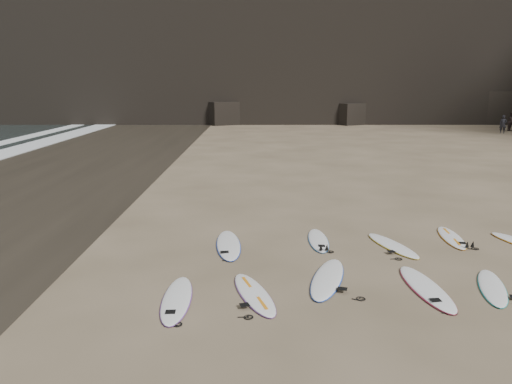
{
  "coord_description": "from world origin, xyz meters",
  "views": [
    {
      "loc": [
        -2.41,
        -10.61,
        4.47
      ],
      "look_at": [
        -2.34,
        2.97,
        1.5
      ],
      "focal_mm": 35.0,
      "sensor_mm": 36.0,
      "label": 1
    }
  ],
  "objects_px": {
    "surfboard_1": "(254,293)",
    "surfboard_2": "(328,278)",
    "surfboard_0": "(177,299)",
    "surfboard_3": "(426,287)",
    "person_a": "(503,124)",
    "surfboard_4": "(492,287)",
    "surfboard_5": "(228,244)",
    "person_b": "(512,121)",
    "surfboard_6": "(318,240)",
    "surfboard_8": "(451,237)",
    "surfboard_7": "(392,245)"
  },
  "relations": [
    {
      "from": "surfboard_1",
      "to": "surfboard_6",
      "type": "height_order",
      "value": "surfboard_1"
    },
    {
      "from": "surfboard_4",
      "to": "surfboard_5",
      "type": "xyz_separation_m",
      "value": [
        -6.02,
        2.99,
        0.01
      ]
    },
    {
      "from": "surfboard_0",
      "to": "surfboard_6",
      "type": "bearing_deg",
      "value": 47.32
    },
    {
      "from": "person_a",
      "to": "surfboard_2",
      "type": "bearing_deg",
      "value": -92.09
    },
    {
      "from": "surfboard_3",
      "to": "surfboard_1",
      "type": "bearing_deg",
      "value": 179.82
    },
    {
      "from": "surfboard_3",
      "to": "surfboard_4",
      "type": "distance_m",
      "value": 1.49
    },
    {
      "from": "surfboard_4",
      "to": "person_b",
      "type": "bearing_deg",
      "value": 80.11
    },
    {
      "from": "surfboard_6",
      "to": "person_a",
      "type": "height_order",
      "value": "person_a"
    },
    {
      "from": "surfboard_6",
      "to": "surfboard_2",
      "type": "bearing_deg",
      "value": -91.81
    },
    {
      "from": "surfboard_3",
      "to": "surfboard_4",
      "type": "relative_size",
      "value": 1.19
    },
    {
      "from": "surfboard_0",
      "to": "surfboard_3",
      "type": "xyz_separation_m",
      "value": [
        5.44,
        0.56,
        0.0
      ]
    },
    {
      "from": "surfboard_3",
      "to": "surfboard_5",
      "type": "relative_size",
      "value": 0.98
    },
    {
      "from": "surfboard_2",
      "to": "surfboard_6",
      "type": "bearing_deg",
      "value": 103.76
    },
    {
      "from": "surfboard_0",
      "to": "surfboard_7",
      "type": "xyz_separation_m",
      "value": [
        5.5,
        3.52,
        -0.0
      ]
    },
    {
      "from": "surfboard_0",
      "to": "surfboard_5",
      "type": "height_order",
      "value": "surfboard_5"
    },
    {
      "from": "surfboard_0",
      "to": "surfboard_7",
      "type": "distance_m",
      "value": 6.53
    },
    {
      "from": "person_a",
      "to": "person_b",
      "type": "distance_m",
      "value": 3.18
    },
    {
      "from": "surfboard_7",
      "to": "person_b",
      "type": "relative_size",
      "value": 1.32
    },
    {
      "from": "surfboard_5",
      "to": "surfboard_0",
      "type": "bearing_deg",
      "value": -109.38
    },
    {
      "from": "surfboard_4",
      "to": "surfboard_7",
      "type": "bearing_deg",
      "value": 133.52
    },
    {
      "from": "surfboard_4",
      "to": "surfboard_2",
      "type": "bearing_deg",
      "value": -170.76
    },
    {
      "from": "surfboard_7",
      "to": "surfboard_8",
      "type": "distance_m",
      "value": 2.07
    },
    {
      "from": "surfboard_0",
      "to": "surfboard_1",
      "type": "relative_size",
      "value": 1.02
    },
    {
      "from": "surfboard_6",
      "to": "surfboard_5",
      "type": "bearing_deg",
      "value": -169.43
    },
    {
      "from": "surfboard_6",
      "to": "surfboard_7",
      "type": "xyz_separation_m",
      "value": [
        2.01,
        -0.49,
        0.0
      ]
    },
    {
      "from": "surfboard_1",
      "to": "surfboard_3",
      "type": "distance_m",
      "value": 3.83
    },
    {
      "from": "surfboard_1",
      "to": "surfboard_6",
      "type": "bearing_deg",
      "value": 46.75
    },
    {
      "from": "person_a",
      "to": "surfboard_8",
      "type": "bearing_deg",
      "value": -89.04
    },
    {
      "from": "surfboard_1",
      "to": "surfboard_8",
      "type": "bearing_deg",
      "value": 17.56
    },
    {
      "from": "surfboard_2",
      "to": "surfboard_5",
      "type": "height_order",
      "value": "same"
    },
    {
      "from": "surfboard_3",
      "to": "surfboard_8",
      "type": "bearing_deg",
      "value": 56.98
    },
    {
      "from": "surfboard_1",
      "to": "surfboard_3",
      "type": "bearing_deg",
      "value": -12.45
    },
    {
      "from": "surfboard_1",
      "to": "person_a",
      "type": "distance_m",
      "value": 41.81
    },
    {
      "from": "surfboard_5",
      "to": "person_b",
      "type": "relative_size",
      "value": 1.5
    },
    {
      "from": "surfboard_4",
      "to": "surfboard_7",
      "type": "height_order",
      "value": "surfboard_7"
    },
    {
      "from": "surfboard_1",
      "to": "surfboard_6",
      "type": "distance_m",
      "value": 4.18
    },
    {
      "from": "surfboard_7",
      "to": "surfboard_3",
      "type": "bearing_deg",
      "value": -109.01
    },
    {
      "from": "surfboard_2",
      "to": "surfboard_8",
      "type": "height_order",
      "value": "surfboard_2"
    },
    {
      "from": "surfboard_0",
      "to": "surfboard_2",
      "type": "relative_size",
      "value": 0.92
    },
    {
      "from": "surfboard_5",
      "to": "person_b",
      "type": "xyz_separation_m",
      "value": [
        25.34,
        34.29,
        0.84
      ]
    },
    {
      "from": "surfboard_2",
      "to": "surfboard_3",
      "type": "xyz_separation_m",
      "value": [
        2.11,
        -0.56,
        -0.0
      ]
    },
    {
      "from": "surfboard_1",
      "to": "surfboard_7",
      "type": "height_order",
      "value": "same"
    },
    {
      "from": "surfboard_2",
      "to": "surfboard_8",
      "type": "xyz_separation_m",
      "value": [
        4.1,
        3.12,
        -0.01
      ]
    },
    {
      "from": "surfboard_0",
      "to": "surfboard_3",
      "type": "height_order",
      "value": "surfboard_3"
    },
    {
      "from": "surfboard_4",
      "to": "surfboard_1",
      "type": "bearing_deg",
      "value": -158.94
    },
    {
      "from": "person_a",
      "to": "surfboard_4",
      "type": "bearing_deg",
      "value": -87.16
    },
    {
      "from": "surfboard_5",
      "to": "surfboard_7",
      "type": "relative_size",
      "value": 1.14
    },
    {
      "from": "surfboard_1",
      "to": "surfboard_2",
      "type": "bearing_deg",
      "value": 9.68
    },
    {
      "from": "surfboard_4",
      "to": "surfboard_3",
      "type": "bearing_deg",
      "value": -161.01
    },
    {
      "from": "person_b",
      "to": "surfboard_0",
      "type": "bearing_deg",
      "value": -165.43
    }
  ]
}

